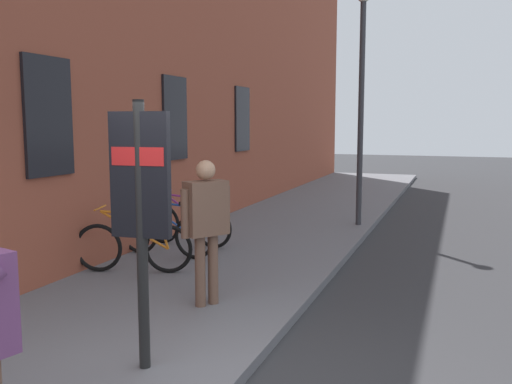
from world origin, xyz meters
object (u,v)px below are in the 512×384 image
bicycle_by_door (134,246)px  bicycle_far_end (188,224)px  pedestrian_by_facade (206,218)px  transit_info_sign (141,192)px  bicycle_leaning_wall (167,233)px  street_lamp (362,87)px

bicycle_by_door → bicycle_far_end: size_ratio=0.97×
pedestrian_by_facade → bicycle_far_end: bearing=31.3°
bicycle_far_end → transit_info_sign: size_ratio=0.74×
bicycle_leaning_wall → transit_info_sign: size_ratio=0.74×
bicycle_leaning_wall → street_lamp: bearing=-32.0°
bicycle_leaning_wall → street_lamp: street_lamp is taller
bicycle_far_end → street_lamp: (3.13, -2.51, 2.56)m
pedestrian_by_facade → street_lamp: 6.30m
bicycle_leaning_wall → bicycle_far_end: bearing=2.6°
bicycle_by_door → bicycle_far_end: bearing=2.4°
bicycle_leaning_wall → bicycle_far_end: size_ratio=1.00×
bicycle_leaning_wall → transit_info_sign: 4.39m
transit_info_sign → pedestrian_by_facade: 1.85m
bicycle_far_end → bicycle_leaning_wall: bearing=-177.4°
bicycle_far_end → street_lamp: 4.76m
bicycle_by_door → bicycle_leaning_wall: same height
bicycle_by_door → street_lamp: (5.00, -2.44, 2.56)m
pedestrian_by_facade → street_lamp: bearing=-7.6°
pedestrian_by_facade → bicycle_leaning_wall: bearing=40.0°
street_lamp → bicycle_by_door: bearing=154.0°
bicycle_leaning_wall → transit_info_sign: transit_info_sign is taller
bicycle_by_door → bicycle_far_end: 1.87m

